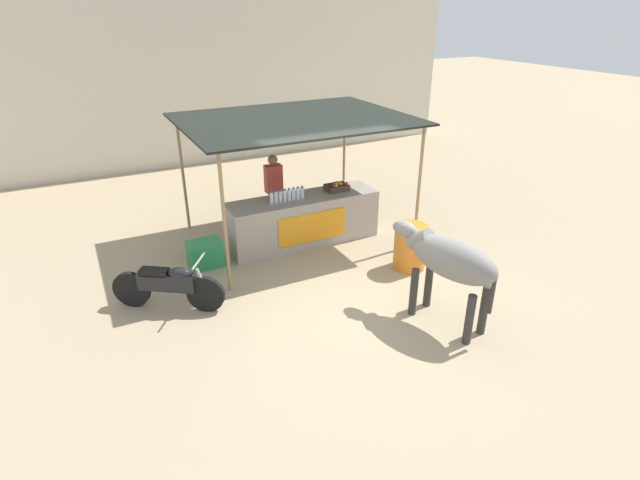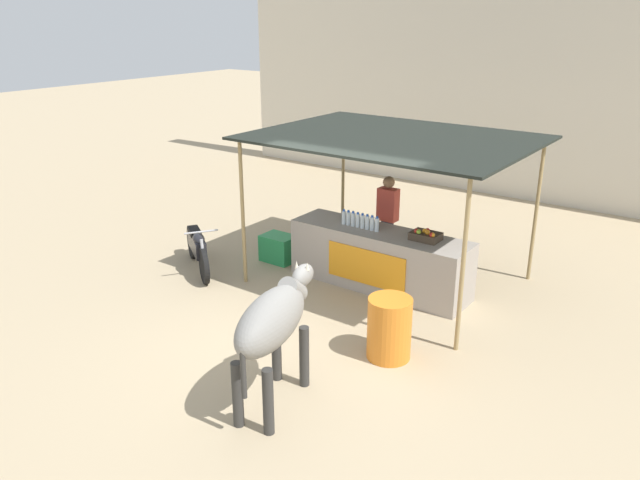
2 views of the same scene
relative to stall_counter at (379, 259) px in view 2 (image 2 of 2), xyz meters
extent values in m
plane|color=tan|center=(0.00, -2.20, -0.48)|extent=(60.00, 60.00, 0.00)
cube|color=beige|center=(0.00, 6.59, 2.49)|extent=(16.00, 0.50, 5.94)
cube|color=#9E9389|center=(0.00, 0.00, 0.00)|extent=(3.00, 0.80, 0.96)
cube|color=orange|center=(0.00, -0.41, 0.00)|extent=(1.40, 0.02, 0.58)
cube|color=black|center=(0.00, 0.30, 1.93)|extent=(4.20, 3.20, 0.04)
cylinder|color=#997F51|center=(-1.89, -1.14, 0.72)|extent=(0.06, 0.06, 2.41)
cylinder|color=#997F51|center=(1.89, -1.14, 0.72)|extent=(0.06, 0.06, 2.41)
cylinder|color=#997F51|center=(-1.89, 1.74, 0.72)|extent=(0.06, 0.06, 2.41)
cylinder|color=#997F51|center=(1.89, 1.74, 0.72)|extent=(0.06, 0.06, 2.41)
cylinder|color=silver|center=(-0.67, -0.05, 0.59)|extent=(0.07, 0.07, 0.22)
cylinder|color=blue|center=(-0.67, -0.05, 0.71)|extent=(0.04, 0.04, 0.03)
cylinder|color=silver|center=(-0.58, -0.05, 0.59)|extent=(0.07, 0.07, 0.22)
cylinder|color=blue|center=(-0.58, -0.05, 0.71)|extent=(0.04, 0.04, 0.03)
cylinder|color=silver|center=(-0.48, -0.05, 0.59)|extent=(0.07, 0.07, 0.22)
cylinder|color=blue|center=(-0.48, -0.05, 0.71)|extent=(0.04, 0.04, 0.03)
cylinder|color=silver|center=(-0.40, -0.05, 0.59)|extent=(0.07, 0.07, 0.22)
cylinder|color=blue|center=(-0.40, -0.05, 0.71)|extent=(0.04, 0.04, 0.03)
cylinder|color=silver|center=(-0.30, -0.05, 0.59)|extent=(0.07, 0.07, 0.22)
cylinder|color=blue|center=(-0.30, -0.05, 0.71)|extent=(0.04, 0.04, 0.03)
cylinder|color=silver|center=(-0.21, -0.05, 0.59)|extent=(0.07, 0.07, 0.22)
cylinder|color=blue|center=(-0.21, -0.05, 0.71)|extent=(0.04, 0.04, 0.03)
cylinder|color=silver|center=(-0.12, -0.05, 0.59)|extent=(0.07, 0.07, 0.22)
cylinder|color=blue|center=(-0.12, -0.05, 0.71)|extent=(0.04, 0.04, 0.03)
cylinder|color=silver|center=(-0.03, -0.05, 0.59)|extent=(0.07, 0.07, 0.22)
cylinder|color=blue|center=(-0.03, -0.05, 0.71)|extent=(0.04, 0.04, 0.03)
cube|color=#3F3326|center=(0.77, 0.05, 0.54)|extent=(0.44, 0.32, 0.12)
sphere|color=orange|center=(0.76, 0.05, 0.63)|extent=(0.08, 0.08, 0.08)
sphere|color=#B21E19|center=(0.78, 0.08, 0.63)|extent=(0.08, 0.08, 0.08)
sphere|color=#B21E19|center=(0.93, -0.06, 0.63)|extent=(0.08, 0.08, 0.08)
sphere|color=#8CB22D|center=(0.70, -0.05, 0.63)|extent=(0.08, 0.08, 0.08)
sphere|color=orange|center=(0.82, 0.00, 0.63)|extent=(0.08, 0.08, 0.08)
sphere|color=#B21E19|center=(0.66, -0.03, 0.63)|extent=(0.08, 0.08, 0.08)
sphere|color=orange|center=(0.94, -0.06, 0.63)|extent=(0.08, 0.08, 0.08)
cylinder|color=#383842|center=(-0.30, 0.75, -0.04)|extent=(0.22, 0.22, 0.88)
cube|color=#BF3F33|center=(-0.30, 0.75, 0.68)|extent=(0.34, 0.20, 0.56)
sphere|color=#8C6647|center=(-0.30, 0.75, 1.07)|extent=(0.20, 0.20, 0.20)
cube|color=#268C4C|center=(-2.02, -0.10, -0.24)|extent=(0.60, 0.44, 0.48)
cylinder|color=orange|center=(1.25, -1.83, -0.06)|extent=(0.57, 0.57, 0.83)
ellipsoid|color=gray|center=(0.71, -3.51, 0.60)|extent=(0.86, 1.49, 0.60)
cylinder|color=#302F2D|center=(0.41, -3.08, -0.09)|extent=(0.12, 0.12, 0.78)
cylinder|color=#302F2D|center=(0.76, -2.99, -0.09)|extent=(0.12, 0.12, 0.78)
cylinder|color=#302F2D|center=(0.66, -4.03, -0.09)|extent=(0.12, 0.12, 0.78)
cylinder|color=#302F2D|center=(1.01, -3.94, -0.09)|extent=(0.12, 0.12, 0.78)
cylinder|color=gray|center=(0.56, -2.94, 0.71)|extent=(0.35, 0.49, 0.41)
ellipsoid|color=gray|center=(0.48, -2.65, 0.77)|extent=(0.32, 0.48, 0.26)
cone|color=beige|center=(0.42, -2.68, 0.91)|extent=(0.05, 0.05, 0.10)
cone|color=beige|center=(0.56, -2.65, 0.91)|extent=(0.05, 0.05, 0.10)
cylinder|color=#302F2D|center=(0.88, -4.16, 0.33)|extent=(0.06, 0.06, 0.60)
cylinder|color=black|center=(-2.40, -1.57, -0.18)|extent=(0.54, 0.40, 0.60)
cylinder|color=black|center=(-3.40, -0.91, -0.18)|extent=(0.54, 0.40, 0.60)
cube|color=black|center=(-2.90, -1.24, 0.00)|extent=(0.85, 0.65, 0.28)
ellipsoid|color=black|center=(-2.72, -1.36, 0.16)|extent=(0.41, 0.37, 0.20)
cube|color=black|center=(-3.05, -1.14, 0.16)|extent=(0.47, 0.39, 0.10)
cylinder|color=#99999E|center=(-2.44, -1.54, 0.40)|extent=(0.33, 0.48, 0.03)
cylinder|color=#99999E|center=(-2.42, -1.56, 0.02)|extent=(0.20, 0.15, 0.49)
camera|label=1|loc=(-3.79, -8.24, 3.88)|focal=28.00mm
camera|label=2|loc=(4.71, -8.11, 3.78)|focal=35.00mm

